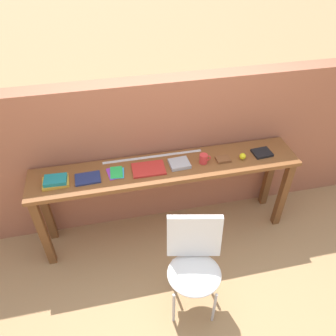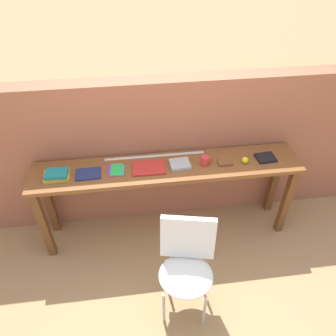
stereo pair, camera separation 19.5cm
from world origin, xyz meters
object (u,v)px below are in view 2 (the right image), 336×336
sports_ball_small (245,160)px  book_open_centre (149,168)px  chair_white_moulded (186,263)px  book_stack_leftmost (57,175)px  book_repair_rightmost (266,158)px  magazine_cycling (88,174)px  leather_journal_brown (225,162)px  pamphlet_pile_colourful (116,170)px  mug (205,161)px

sports_ball_small → book_open_centre: bearing=178.0°
chair_white_moulded → book_stack_leftmost: size_ratio=3.88×
sports_ball_small → book_repair_rightmost: bearing=8.9°
magazine_cycling → book_repair_rightmost: size_ratio=1.26×
leather_journal_brown → chair_white_moulded: bearing=-122.0°
leather_journal_brown → sports_ball_small: bearing=-5.9°
book_repair_rightmost → pamphlet_pile_colourful: bearing=175.6°
magazine_cycling → book_open_centre: size_ratio=0.74×
mug → book_repair_rightmost: 0.59m
book_stack_leftmost → pamphlet_pile_colourful: bearing=2.7°
pamphlet_pile_colourful → mug: bearing=-1.0°
book_stack_leftmost → book_open_centre: (0.81, 0.02, -0.02)m
pamphlet_pile_colourful → book_repair_rightmost: size_ratio=1.06×
chair_white_moulded → book_stack_leftmost: 1.35m
chair_white_moulded → pamphlet_pile_colourful: 1.02m
chair_white_moulded → sports_ball_small: 1.09m
chair_white_moulded → leather_journal_brown: leather_journal_brown is taller
book_open_centre → book_stack_leftmost: bearing=-178.0°
mug → chair_white_moulded: bearing=-110.6°
pamphlet_pile_colourful → book_open_centre: 0.29m
chair_white_moulded → magazine_cycling: bearing=134.5°
chair_white_moulded → magazine_cycling: 1.15m
chair_white_moulded → mug: bearing=69.4°
magazine_cycling → pamphlet_pile_colourful: bearing=3.2°
book_open_centre → book_repair_rightmost: (1.11, 0.00, 0.00)m
chair_white_moulded → book_open_centre: 0.90m
pamphlet_pile_colourful → book_repair_rightmost: bearing=-0.2°
book_stack_leftmost → pamphlet_pile_colourful: size_ratio=1.24×
pamphlet_pile_colourful → leather_journal_brown: bearing=-1.2°
pamphlet_pile_colourful → book_repair_rightmost: (1.40, -0.01, 0.01)m
leather_journal_brown → sports_ball_small: size_ratio=2.13×
chair_white_moulded → pamphlet_pile_colourful: size_ratio=4.80×
chair_white_moulded → mug: mug is taller
leather_journal_brown → book_stack_leftmost: bearing=179.9°
book_open_centre → mug: mug is taller
book_stack_leftmost → book_repair_rightmost: 1.92m
leather_journal_brown → book_open_centre: bearing=178.8°
magazine_cycling → mug: (1.06, 0.01, 0.04)m
magazine_cycling → sports_ball_small: sports_ball_small is taller
book_stack_leftmost → magazine_cycling: 0.27m
magazine_cycling → sports_ball_small: 1.44m
chair_white_moulded → book_repair_rightmost: 1.25m
magazine_cycling → mug: 1.06m
book_open_centre → leather_journal_brown: bearing=-0.0°
book_open_centre → leather_journal_brown: 0.71m
chair_white_moulded → book_repair_rightmost: book_repair_rightmost is taller
pamphlet_pile_colourful → sports_ball_small: sports_ball_small is taller
magazine_cycling → pamphlet_pile_colourful: (0.25, 0.02, -0.00)m
magazine_cycling → leather_journal_brown: (1.25, 0.00, 0.00)m
book_open_centre → leather_journal_brown: (0.71, -0.01, 0.00)m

